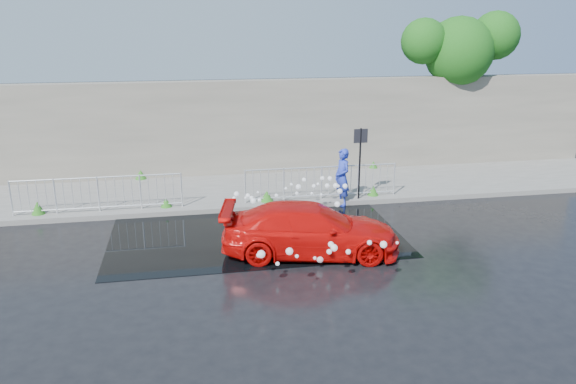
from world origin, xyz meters
name	(u,v)px	position (x,y,z in m)	size (l,w,h in m)	color
ground	(241,248)	(0.00, 0.00, 0.00)	(90.00, 90.00, 0.00)	black
pavement	(226,191)	(0.00, 5.00, 0.07)	(30.00, 4.00, 0.15)	#5B5B57
curb	(231,209)	(0.00, 3.00, 0.08)	(30.00, 0.25, 0.16)	#5B5B57
retaining_wall	(220,128)	(0.00, 7.20, 1.90)	(30.00, 0.60, 3.50)	#615C52
puddle	(255,233)	(0.50, 1.00, 0.01)	(8.00, 5.00, 0.01)	black
sign_post	(360,152)	(4.20, 3.10, 1.72)	(0.45, 0.06, 2.50)	black
tree	(461,47)	(9.57, 7.42, 4.75)	(4.85, 2.72, 6.16)	#332114
railing_left	(98,193)	(-4.00, 3.35, 0.74)	(5.05, 0.05, 1.10)	silver
railing_right	(321,181)	(3.00, 3.35, 0.74)	(5.05, 0.05, 1.10)	silver
weeds	(214,190)	(-0.43, 4.43, 0.32)	(12.17, 3.93, 0.40)	#1A5617
water_spray	(306,213)	(1.83, 0.34, 0.74)	(3.52, 5.68, 1.07)	white
red_car	(311,230)	(1.73, -0.70, 0.66)	(1.84, 4.52, 1.31)	red
person	(342,177)	(3.60, 3.00, 0.94)	(0.68, 0.45, 1.87)	#2436B4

